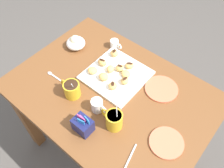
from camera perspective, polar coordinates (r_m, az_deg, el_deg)
The scene contains 29 objects.
ground_plane at distance 1.94m, azimuth -0.16°, elevation -14.92°, with size 8.00×8.00×0.00m, color #514C47.
dining_table at distance 1.39m, azimuth -0.22°, elevation -5.14°, with size 1.07×0.77×0.76m.
pastry_plate_square at distance 1.33m, azimuth 1.04°, elevation 2.14°, with size 0.32×0.32×0.02m, color white.
coffee_mug_mustard_left at distance 1.12m, azimuth 0.44°, elevation -8.59°, with size 0.12×0.08×0.15m.
coffee_mug_mustard_right at distance 1.24m, azimuth -9.71°, elevation -1.19°, with size 0.12×0.08×0.13m.
cream_pitcher_white at distance 1.18m, azimuth -3.56°, elevation -5.11°, with size 0.10×0.06×0.07m.
sugar_caddy at distance 1.13m, azimuth -7.03°, elevation -9.77°, with size 0.09×0.07×0.11m.
ice_cream_bowl at distance 1.49m, azimuth -8.74°, elevation 9.84°, with size 0.12×0.12×0.09m.
chocolate_sauce_pitcher at distance 1.47m, azimuth 0.63°, elevation 9.67°, with size 0.09×0.05×0.06m.
saucer_coral_left at distance 1.15m, azimuth 12.99°, elevation -13.60°, with size 0.16×0.16×0.01m, color #E5704C.
saucer_coral_right at distance 1.30m, azimuth 11.82°, elevation -1.15°, with size 0.18×0.18×0.01m, color #E5704C.
loose_spoon_near_saucer at distance 1.36m, azimuth -13.41°, elevation 1.59°, with size 0.16×0.02×0.01m.
loose_spoon_by_plate at distance 1.09m, azimuth 3.62°, elevation -18.72°, with size 0.05×0.16×0.01m.
beignet_0 at distance 1.36m, azimuth -2.38°, elevation 5.22°, with size 0.06×0.04×0.04m, color #E5B260.
chocolate_drizzle_0 at distance 1.34m, azimuth -2.41°, elevation 5.83°, with size 0.04×0.01×0.01m, color #381E11.
beignet_1 at distance 1.27m, azimuth 3.10°, elevation 0.76°, with size 0.05×0.04×0.04m, color #E5B260.
chocolate_drizzle_1 at distance 1.26m, azimuth 3.13°, elevation 1.31°, with size 0.03×0.02×0.01m, color #381E11.
beignet_2 at distance 1.25m, azimuth 0.24°, elevation -0.49°, with size 0.05×0.05×0.04m, color #E5B260.
chocolate_drizzle_2 at distance 1.23m, azimuth 0.24°, elevation 0.07°, with size 0.03×0.02×0.01m, color #381E11.
beignet_3 at distance 1.33m, azimuth 1.88°, elevation 3.87°, with size 0.05×0.04×0.04m, color #E5B260.
chocolate_drizzle_3 at distance 1.32m, azimuth 1.90°, elevation 4.43°, with size 0.03×0.02×0.01m, color #381E11.
beignet_4 at distance 1.35m, azimuth 4.24°, elevation 4.45°, with size 0.05×0.04×0.03m, color #E5B260.
chocolate_drizzle_4 at distance 1.33m, azimuth 4.28°, elevation 4.99°, with size 0.04×0.01×0.01m, color #381E11.
beignet_5 at distance 1.33m, azimuth -4.71°, elevation 3.29°, with size 0.05×0.06×0.03m, color #E5B260.
beignet_6 at distance 1.33m, azimuth -0.38°, elevation 3.64°, with size 0.04×0.05×0.03m, color #E5B260.
beignet_7 at distance 1.31m, azimuth 3.49°, elevation 2.37°, with size 0.05×0.05×0.03m, color #E5B260.
beignet_8 at distance 1.41m, azimuth 0.56°, elevation 7.43°, with size 0.04×0.05×0.04m, color #E5B260.
chocolate_drizzle_8 at distance 1.39m, azimuth 0.57°, elevation 8.02°, with size 0.03×0.02×0.01m, color #381E11.
beignet_9 at distance 1.29m, azimuth -2.04°, elevation 1.76°, with size 0.05×0.06×0.04m, color #E5B260.
Camera 1 is at (-0.48, 0.56, 1.79)m, focal length 37.96 mm.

